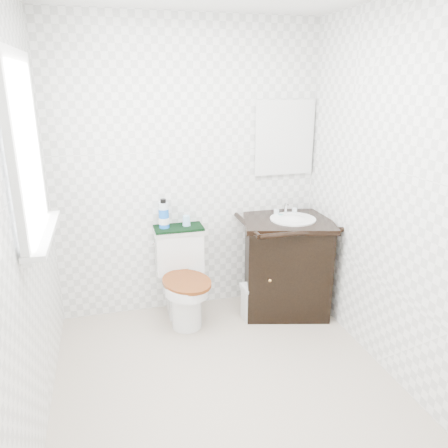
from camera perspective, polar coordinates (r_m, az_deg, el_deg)
name	(u,v)px	position (r m, az deg, el deg)	size (l,w,h in m)	color
floor	(228,388)	(3.03, 0.58, -20.65)	(2.40, 2.40, 0.00)	beige
wall_back	(189,172)	(3.61, -4.58, 6.84)	(2.40, 2.40, 0.00)	white
wall_front	(333,316)	(1.44, 14.09, -11.53)	(2.40, 2.40, 0.00)	white
wall_left	(19,228)	(2.42, -25.21, -0.43)	(2.40, 2.40, 0.00)	white
wall_right	(397,199)	(2.95, 21.68, 3.11)	(2.40, 2.40, 0.00)	white
window	(23,151)	(2.59, -24.73, 8.71)	(0.02, 0.70, 0.90)	white
mirror	(284,138)	(3.78, 7.87, 11.08)	(0.50, 0.02, 0.60)	silver
toilet	(183,281)	(3.64, -5.42, -7.47)	(0.45, 0.66, 0.75)	white
vanity	(286,262)	(3.78, 8.12, -4.95)	(0.85, 0.78, 0.92)	black
trash_bin	(254,301)	(3.70, 3.98, -10.06)	(0.22, 0.18, 0.30)	silver
towel	(179,228)	(3.59, -5.95, -0.50)	(0.40, 0.22, 0.02)	black
mouthwash_bottle	(164,215)	(3.56, -7.88, 1.22)	(0.08, 0.08, 0.24)	blue
cup	(186,221)	(3.61, -4.94, 0.46)	(0.07, 0.07, 0.08)	#91CAED
soap_bar	(281,215)	(3.71, 7.43, 1.15)	(0.06, 0.04, 0.02)	#197C79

